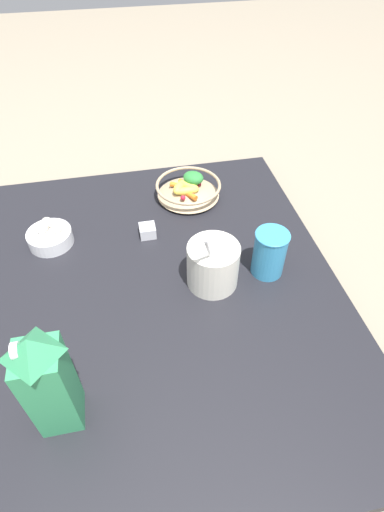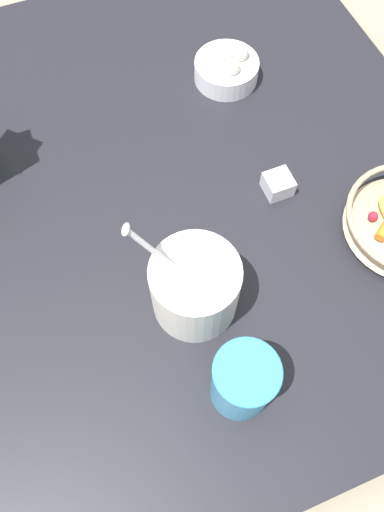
{
  "view_description": "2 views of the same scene",
  "coord_description": "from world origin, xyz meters",
  "px_view_note": "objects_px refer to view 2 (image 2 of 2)",
  "views": [
    {
      "loc": [
        0.68,
        0.04,
        0.85
      ],
      "look_at": [
        -0.03,
        0.19,
        0.11
      ],
      "focal_mm": 28.0,
      "sensor_mm": 36.0,
      "label": 1
    },
    {
      "loc": [
        0.11,
        0.5,
        0.8
      ],
      "look_at": [
        -0.01,
        0.19,
        0.11
      ],
      "focal_mm": 35.0,
      "sensor_mm": 36.0,
      "label": 2
    }
  ],
  "objects_px": {
    "drinking_cup": "(243,381)",
    "garlic_bowl": "(227,68)",
    "yogurt_tub": "(197,285)",
    "spice_jar": "(278,185)"
  },
  "relations": [
    {
      "from": "spice_jar",
      "to": "drinking_cup",
      "type": "bearing_deg",
      "value": 55.2
    },
    {
      "from": "yogurt_tub",
      "to": "spice_jar",
      "type": "height_order",
      "value": "yogurt_tub"
    },
    {
      "from": "spice_jar",
      "to": "yogurt_tub",
      "type": "bearing_deg",
      "value": 34.29
    },
    {
      "from": "spice_jar",
      "to": "garlic_bowl",
      "type": "bearing_deg",
      "value": -94.89
    },
    {
      "from": "drinking_cup",
      "to": "garlic_bowl",
      "type": "relative_size",
      "value": 1.05
    },
    {
      "from": "yogurt_tub",
      "to": "drinking_cup",
      "type": "height_order",
      "value": "yogurt_tub"
    },
    {
      "from": "drinking_cup",
      "to": "spice_jar",
      "type": "xyz_separation_m",
      "value": [
        -0.21,
        -0.3,
        -0.05
      ]
    },
    {
      "from": "garlic_bowl",
      "to": "spice_jar",
      "type": "bearing_deg",
      "value": 85.11
    },
    {
      "from": "yogurt_tub",
      "to": "garlic_bowl",
      "type": "bearing_deg",
      "value": -119.06
    },
    {
      "from": "garlic_bowl",
      "to": "yogurt_tub",
      "type": "bearing_deg",
      "value": 60.94
    }
  ]
}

